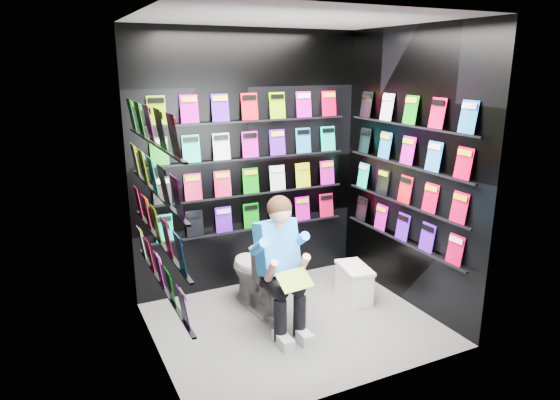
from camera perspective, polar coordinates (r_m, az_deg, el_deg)
name	(u,v)px	position (r m, az deg, el deg)	size (l,w,h in m)	color
floor	(294,324)	(4.63, 1.64, -13.96)	(2.40, 2.40, 0.00)	#5F5F5C
ceiling	(297,18)	(4.05, 1.94, 20.07)	(2.40, 2.40, 0.00)	white
wall_back	(249,163)	(5.04, -3.53, 4.27)	(2.40, 0.04, 2.60)	black
wall_front	(366,215)	(3.33, 9.81, -1.74)	(2.40, 0.04, 2.60)	black
wall_left	(150,200)	(3.76, -14.63, -0.04)	(0.04, 2.00, 2.60)	black
wall_right	(409,170)	(4.82, 14.54, 3.29)	(0.04, 2.00, 2.60)	black
comics_back	(250,163)	(5.01, -3.40, 4.27)	(2.10, 0.06, 1.37)	#CB002E
comics_left	(154,199)	(3.77, -14.19, 0.09)	(0.06, 1.70, 1.37)	#CB002E
comics_right	(407,170)	(4.80, 14.27, 3.32)	(0.06, 1.70, 1.37)	#CB002E
toilet	(259,272)	(4.76, -2.45, -8.17)	(0.42, 0.75, 0.73)	white
longbox	(354,284)	(5.06, 8.45, -9.47)	(0.23, 0.42, 0.31)	silver
longbox_lid	(355,268)	(4.99, 8.53, -7.67)	(0.25, 0.44, 0.03)	silver
reader	(276,248)	(4.30, -0.47, -5.49)	(0.47, 0.69, 1.27)	#2083DE
held_comic	(295,280)	(4.07, 1.69, -9.13)	(0.28, 0.01, 0.20)	green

